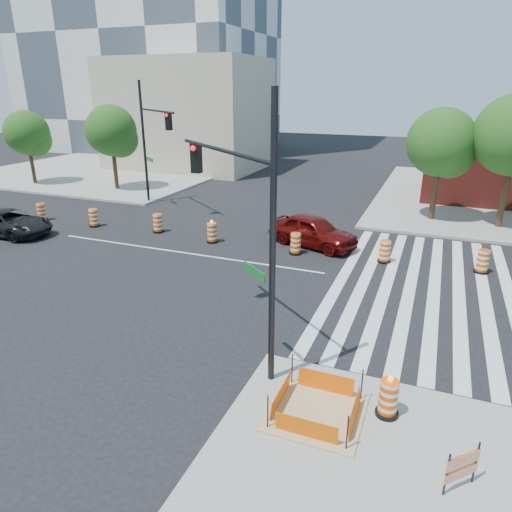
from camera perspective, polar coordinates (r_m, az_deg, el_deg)
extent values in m
plane|color=black|center=(22.22, -9.20, 0.43)|extent=(120.00, 120.00, 0.00)
cube|color=gray|center=(46.66, -17.15, 10.38)|extent=(22.00, 22.00, 0.15)
cube|color=silver|center=(19.57, 10.86, -2.47)|extent=(0.45, 13.50, 0.01)
cube|color=silver|center=(19.45, 13.45, -2.83)|extent=(0.45, 13.50, 0.01)
cube|color=silver|center=(19.36, 16.08, -3.19)|extent=(0.45, 13.50, 0.01)
cube|color=silver|center=(19.32, 18.72, -3.54)|extent=(0.45, 13.50, 0.01)
cube|color=silver|center=(19.31, 21.38, -3.89)|extent=(0.45, 13.50, 0.01)
cube|color=silver|center=(19.35, 24.02, -4.23)|extent=(0.45, 13.50, 0.01)
cube|color=silver|center=(19.44, 26.66, -4.56)|extent=(0.45, 13.50, 0.01)
cube|color=silver|center=(19.56, 29.27, -4.88)|extent=(0.45, 13.50, 0.01)
cube|color=silver|center=(22.22, -9.20, 0.45)|extent=(14.00, 0.12, 0.01)
cube|color=tan|center=(11.62, 7.51, -18.85)|extent=(2.20, 2.20, 0.05)
cube|color=#EA5C04|center=(10.79, 6.26, -20.69)|extent=(1.44, 0.02, 0.55)
cube|color=#EA5C04|center=(12.17, 8.69, -15.38)|extent=(1.44, 0.02, 0.55)
cube|color=#EA5C04|center=(11.65, 3.10, -16.97)|extent=(0.02, 1.44, 0.55)
cube|color=#EA5C04|center=(11.34, 12.21, -18.70)|extent=(0.02, 1.44, 0.55)
cylinder|color=black|center=(10.88, 1.48, -18.93)|extent=(0.04, 0.04, 0.90)
cylinder|color=black|center=(10.54, 11.34, -20.92)|extent=(0.04, 0.04, 0.90)
cylinder|color=black|center=(12.25, 4.53, -13.92)|extent=(0.04, 0.04, 0.90)
cylinder|color=black|center=(11.95, 13.09, -15.44)|extent=(0.04, 0.04, 0.90)
cube|color=tan|center=(46.03, -8.46, 17.11)|extent=(14.00, 10.00, 10.00)
imported|color=#500806|center=(22.83, 7.12, 3.14)|extent=(4.89, 3.15, 1.55)
imported|color=black|center=(27.81, -28.49, 3.70)|extent=(4.81, 2.24, 1.33)
cylinder|color=black|center=(10.97, 2.09, 0.89)|extent=(0.17, 0.17, 7.36)
cylinder|color=black|center=(12.88, -4.28, 13.05)|extent=(4.35, 3.57, 0.11)
cube|color=black|center=(14.71, -7.48, 12.04)|extent=(0.29, 0.26, 0.92)
sphere|color=#FF0C0C|center=(14.51, -7.89, 13.20)|extent=(0.17, 0.17, 0.17)
cube|color=#0C591E|center=(12.04, -0.22, -1.96)|extent=(0.88, 0.73, 0.23)
cylinder|color=black|center=(31.80, -13.83, 13.59)|extent=(0.17, 0.17, 7.75)
cylinder|color=black|center=(28.88, -12.40, 17.32)|extent=(4.67, 3.65, 0.12)
cube|color=black|center=(26.98, -10.88, 16.20)|extent=(0.31, 0.27, 0.97)
sphere|color=#FF0C0C|center=(26.81, -11.14, 16.89)|extent=(0.17, 0.17, 0.17)
cube|color=#0C591E|center=(31.01, -13.13, 11.67)|extent=(0.94, 0.74, 0.24)
cylinder|color=black|center=(11.90, 16.00, -18.34)|extent=(0.55, 0.55, 0.09)
cylinder|color=#EB4D04|center=(11.63, 16.23, -16.56)|extent=(0.44, 0.44, 0.87)
sphere|color=#FF990C|center=(11.34, 16.49, -14.51)|extent=(0.15, 0.15, 0.15)
cube|color=#EB4D04|center=(10.26, 24.46, -22.25)|extent=(0.61, 0.63, 0.28)
cube|color=#EB4D04|center=(10.47, 24.19, -23.54)|extent=(0.61, 0.63, 0.22)
cylinder|color=black|center=(10.17, 22.72, -23.92)|extent=(0.04, 0.04, 0.98)
cylinder|color=black|center=(10.62, 25.78, -22.22)|extent=(0.04, 0.04, 0.98)
cylinder|color=#382314|center=(41.29, -26.22, 10.48)|extent=(0.28, 0.28, 3.65)
sphere|color=#154C16|center=(41.04, -26.73, 13.59)|extent=(3.42, 3.42, 3.42)
sphere|color=#154C16|center=(40.94, -25.90, 12.90)|extent=(2.51, 2.51, 2.51)
sphere|color=#154C16|center=(41.21, -27.17, 13.06)|extent=(2.28, 2.28, 2.28)
cylinder|color=#382314|center=(36.64, -17.24, 10.87)|extent=(0.30, 0.30, 3.96)
sphere|color=#154C16|center=(36.35, -17.66, 14.71)|extent=(3.71, 3.71, 3.71)
sphere|color=#154C16|center=(36.33, -16.67, 13.82)|extent=(2.72, 2.72, 2.72)
sphere|color=#154C16|center=(36.48, -18.26, 14.08)|extent=(2.48, 2.48, 2.48)
cylinder|color=#382314|center=(28.65, 21.48, 8.02)|extent=(0.34, 0.34, 4.06)
sphere|color=#154C16|center=(28.28, 22.16, 13.02)|extent=(3.80, 3.80, 3.80)
sphere|color=#154C16|center=(28.67, 23.07, 11.69)|extent=(2.79, 2.79, 2.79)
sphere|color=#154C16|center=(28.12, 21.17, 12.33)|extent=(2.53, 2.53, 2.53)
cylinder|color=#382314|center=(28.52, 28.70, 7.39)|extent=(0.34, 0.34, 4.56)
sphere|color=#154C16|center=(27.92, 28.72, 12.25)|extent=(2.85, 2.85, 2.85)
cylinder|color=black|center=(30.14, -25.09, 4.17)|extent=(0.60, 0.60, 0.10)
cylinder|color=#EB4D04|center=(30.02, -25.23, 5.08)|extent=(0.48, 0.48, 0.95)
cylinder|color=black|center=(27.65, -19.52, 3.61)|extent=(0.60, 0.60, 0.10)
cylinder|color=#EB4D04|center=(27.52, -19.64, 4.60)|extent=(0.48, 0.48, 0.95)
cylinder|color=black|center=(25.59, -12.10, 3.04)|extent=(0.60, 0.60, 0.10)
cylinder|color=#EB4D04|center=(25.45, -12.18, 4.12)|extent=(0.48, 0.48, 0.95)
cylinder|color=black|center=(23.49, -5.48, 1.85)|extent=(0.60, 0.60, 0.10)
cylinder|color=#EB4D04|center=(23.34, -5.52, 3.01)|extent=(0.48, 0.48, 0.95)
sphere|color=#FF990C|center=(23.18, -5.57, 4.31)|extent=(0.16, 0.16, 0.16)
cylinder|color=black|center=(21.83, 4.94, 0.40)|extent=(0.60, 0.60, 0.10)
cylinder|color=#EB4D04|center=(21.66, 4.98, 1.64)|extent=(0.48, 0.48, 0.95)
cylinder|color=black|center=(21.53, 15.68, -0.61)|extent=(0.60, 0.60, 0.10)
cylinder|color=#EB4D04|center=(21.36, 15.81, 0.65)|extent=(0.48, 0.48, 0.95)
cylinder|color=black|center=(21.81, 26.28, -1.76)|extent=(0.60, 0.60, 0.10)
cylinder|color=#EB4D04|center=(21.64, 26.49, -0.53)|extent=(0.48, 0.48, 0.95)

